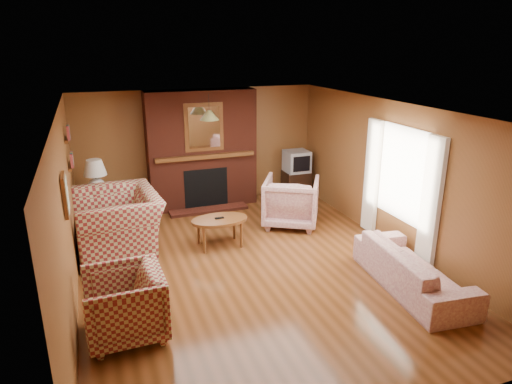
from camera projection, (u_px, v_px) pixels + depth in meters
name	position (u px, v px, depth m)	size (l,w,h in m)	color
floor	(251.00, 267.00, 7.01)	(6.50, 6.50, 0.00)	#4F2A10
ceiling	(251.00, 110.00, 6.25)	(6.50, 6.50, 0.00)	white
wall_back	(199.00, 147.00, 9.53)	(6.50, 6.50, 0.00)	brown
wall_front	(384.00, 310.00, 3.73)	(6.50, 6.50, 0.00)	brown
wall_left	(67.00, 214.00, 5.81)	(6.50, 6.50, 0.00)	brown
wall_right	(395.00, 176.00, 7.45)	(6.50, 6.50, 0.00)	brown
fireplace	(202.00, 151.00, 9.30)	(2.20, 0.82, 2.40)	#582013
window_right	(400.00, 184.00, 7.28)	(0.10, 1.85, 2.00)	beige
bookshelf	(70.00, 147.00, 7.38)	(0.09, 0.55, 0.71)	brown
botanical_print	(65.00, 195.00, 5.44)	(0.05, 0.40, 0.50)	brown
pendant_light	(209.00, 115.00, 8.43)	(0.36, 0.36, 0.48)	black
plaid_loveseat	(117.00, 222.00, 7.45)	(1.51, 1.32, 0.98)	maroon
plaid_armchair	(124.00, 304.00, 5.25)	(0.88, 0.90, 0.82)	maroon
floral_sofa	(413.00, 268.00, 6.33)	(2.03, 0.80, 0.59)	beige
floral_armchair	(291.00, 202.00, 8.51)	(0.97, 1.00, 0.91)	beige
coffee_table	(220.00, 222.00, 7.61)	(0.95, 0.59, 0.51)	brown
side_table	(100.00, 212.00, 8.40)	(0.47, 0.47, 0.63)	brown
table_lamp	(95.00, 176.00, 8.19)	(0.41, 0.41, 0.67)	white
tv_stand	(296.00, 184.00, 10.08)	(0.54, 0.49, 0.59)	black
crt_tv	(297.00, 161.00, 9.91)	(0.50, 0.50, 0.46)	#9B9DA2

